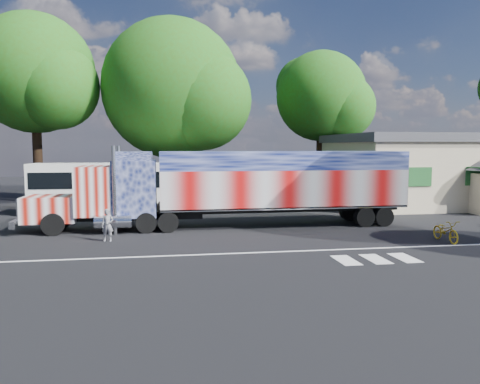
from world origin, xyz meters
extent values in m
plane|color=black|center=(0.00, 0.00, 0.00)|extent=(100.00, 100.00, 0.00)
cube|color=silver|center=(0.00, -3.00, 0.01)|extent=(30.00, 0.15, 0.01)
cube|color=silver|center=(2.80, -4.80, 0.01)|extent=(0.70, 1.60, 0.01)
cube|color=silver|center=(4.00, -4.80, 0.01)|extent=(0.70, 1.60, 0.01)
cube|color=silver|center=(5.20, -4.80, 0.01)|extent=(0.70, 1.60, 0.01)
cube|color=black|center=(-6.45, 3.30, 0.69)|extent=(8.87, 0.99, 0.30)
cube|color=tan|center=(-9.60, 3.30, 1.18)|extent=(2.56, 2.17, 1.28)
cube|color=silver|center=(-10.93, 3.30, 1.18)|extent=(0.12, 1.87, 1.14)
cube|color=silver|center=(-11.13, 3.30, 0.54)|extent=(0.30, 2.47, 0.35)
cube|color=tan|center=(-7.43, 3.30, 2.07)|extent=(1.77, 2.47, 2.47)
cube|color=black|center=(-8.27, 3.30, 2.51)|extent=(0.06, 2.07, 0.89)
cube|color=#4D5688|center=(-5.46, 3.30, 2.17)|extent=(2.17, 2.47, 2.86)
cube|color=#4D5688|center=(-5.46, 3.30, 3.80)|extent=(1.77, 2.37, 0.49)
cylinder|color=silver|center=(-6.35, 4.60, 2.17)|extent=(0.20, 0.20, 4.34)
cylinder|color=silver|center=(-6.35, 2.00, 2.17)|extent=(0.20, 0.20, 4.34)
cylinder|color=silver|center=(-6.45, 4.58, 0.64)|extent=(1.77, 0.65, 0.65)
cylinder|color=silver|center=(-6.45, 2.02, 0.64)|extent=(1.77, 0.65, 0.65)
cylinder|color=black|center=(-9.31, 2.21, 0.54)|extent=(1.08, 0.35, 1.08)
cylinder|color=black|center=(-9.31, 4.38, 0.54)|extent=(1.08, 0.35, 1.08)
cylinder|color=black|center=(-4.87, 2.26, 0.51)|extent=(1.03, 0.54, 1.03)
cylinder|color=black|center=(-4.87, 4.33, 0.51)|extent=(1.03, 0.54, 1.03)
cylinder|color=black|center=(-3.78, 2.26, 0.51)|extent=(1.03, 0.54, 1.03)
cylinder|color=black|center=(-3.78, 4.33, 0.51)|extent=(1.03, 0.54, 1.03)
cube|color=black|center=(2.43, 3.30, 0.94)|extent=(12.82, 1.08, 0.30)
cube|color=#CF7070|center=(2.43, 3.30, 2.07)|extent=(13.21, 2.56, 1.97)
cube|color=#424E8F|center=(2.43, 3.30, 3.55)|extent=(13.21, 2.56, 0.99)
cube|color=silver|center=(2.43, 3.30, 1.08)|extent=(13.21, 2.56, 0.12)
cube|color=silver|center=(9.05, 3.30, 2.56)|extent=(0.04, 2.47, 2.86)
cylinder|color=black|center=(6.67, 2.26, 0.51)|extent=(1.03, 0.54, 1.03)
cylinder|color=black|center=(6.67, 4.33, 0.51)|extent=(1.03, 0.54, 1.03)
cylinder|color=black|center=(7.75, 2.26, 0.51)|extent=(1.03, 0.54, 1.03)
cylinder|color=black|center=(7.75, 4.33, 0.51)|extent=(1.03, 0.54, 1.03)
cube|color=white|center=(-6.77, 9.83, 1.62)|extent=(11.08, 2.40, 3.23)
cube|color=black|center=(-6.77, 9.83, 2.22)|extent=(10.71, 2.46, 1.02)
cube|color=black|center=(-6.77, 9.83, 0.42)|extent=(11.08, 2.40, 0.23)
cube|color=black|center=(-12.31, 9.83, 1.75)|extent=(0.06, 2.12, 1.29)
cylinder|color=black|center=(-10.92, 8.67, 0.46)|extent=(0.92, 0.28, 0.92)
cylinder|color=black|center=(-10.92, 10.98, 0.46)|extent=(0.92, 0.28, 0.92)
cylinder|color=black|center=(-4.00, 8.67, 0.46)|extent=(0.92, 0.28, 0.92)
cylinder|color=black|center=(-4.00, 10.98, 0.46)|extent=(0.92, 0.28, 0.92)
cylinder|color=black|center=(-3.17, 8.67, 0.46)|extent=(0.92, 0.28, 0.92)
cylinder|color=black|center=(-3.17, 10.98, 0.46)|extent=(0.92, 0.28, 0.92)
cube|color=#1E5926|center=(12.00, 5.96, 2.40)|extent=(1.60, 0.08, 1.20)
cube|color=#1E5926|center=(16.00, 5.96, 2.40)|extent=(1.60, 0.08, 1.20)
imported|color=slate|center=(-6.53, 0.35, 0.74)|extent=(0.58, 0.41, 1.49)
imported|color=gold|center=(8.57, -2.22, 0.50)|extent=(0.69, 1.93, 1.01)
cylinder|color=black|center=(-3.25, 15.84, 3.51)|extent=(0.70, 0.70, 7.01)
sphere|color=#236017|center=(-3.25, 15.84, 8.77)|extent=(10.75, 10.75, 10.75)
sphere|color=#236017|center=(-1.10, 14.23, 7.76)|extent=(7.52, 7.52, 7.52)
sphere|color=#236017|center=(-4.87, 17.45, 9.77)|extent=(6.99, 6.99, 6.99)
cylinder|color=black|center=(-13.48, 16.54, 3.92)|extent=(0.70, 0.70, 7.84)
sphere|color=#236017|center=(-13.48, 16.54, 9.79)|extent=(8.97, 8.97, 8.97)
sphere|color=#236017|center=(-11.68, 15.19, 8.68)|extent=(6.28, 6.28, 6.28)
sphere|color=#236017|center=(-14.82, 17.88, 10.91)|extent=(5.83, 5.83, 5.83)
cylinder|color=black|center=(9.44, 17.65, 3.44)|extent=(0.70, 0.70, 6.88)
sphere|color=#236017|center=(9.44, 17.65, 8.60)|extent=(7.67, 7.67, 7.67)
sphere|color=#236017|center=(10.97, 16.50, 7.61)|extent=(5.37, 5.37, 5.37)
sphere|color=#236017|center=(8.29, 18.80, 9.58)|extent=(4.98, 4.98, 4.98)
camera|label=1|loc=(-3.95, -21.29, 4.28)|focal=35.00mm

